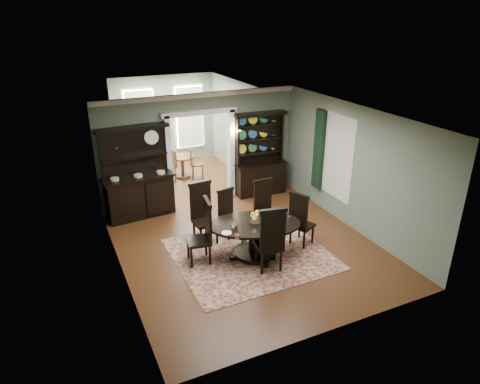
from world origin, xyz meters
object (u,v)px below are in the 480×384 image
object	(u,v)px
welsh_dresser	(260,165)
parlor_table	(182,164)
sideboard	(138,186)
dining_table	(255,233)

from	to	relation	value
welsh_dresser	parlor_table	size ratio (longest dim) A/B	3.09
sideboard	dining_table	bearing A→B (deg)	-64.80
dining_table	parlor_table	size ratio (longest dim) A/B	2.99
dining_table	welsh_dresser	bearing A→B (deg)	78.35
sideboard	welsh_dresser	xyz separation A→B (m)	(3.49, 0.02, 0.04)
sideboard	parlor_table	size ratio (longest dim) A/B	3.07
sideboard	parlor_table	bearing A→B (deg)	44.11
sideboard	parlor_table	distance (m)	2.86
dining_table	parlor_table	bearing A→B (deg)	106.83
dining_table	welsh_dresser	world-z (taller)	welsh_dresser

